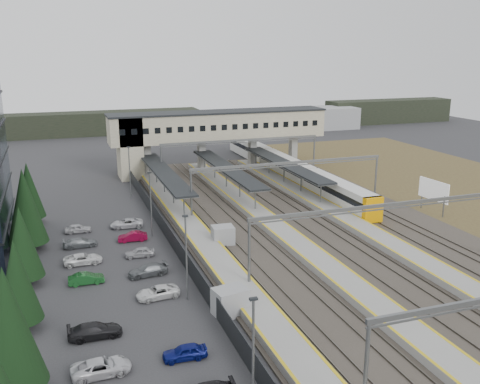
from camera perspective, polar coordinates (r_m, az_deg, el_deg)
name	(u,v)px	position (r m, az deg, el deg)	size (l,w,h in m)	color
ground	(241,257)	(59.14, 0.11, -6.99)	(220.00, 220.00, 0.00)	#2B2B2D
conifer_row	(20,253)	(51.06, -22.45, -6.01)	(4.42, 49.82, 9.50)	black
car_park	(127,295)	(50.41, -11.96, -10.68)	(10.28, 44.52, 1.23)	#780D00
lampposts	(165,224)	(56.82, -7.96, -3.41)	(0.50, 53.25, 8.07)	slate
fence	(173,241)	(61.67, -7.18, -5.17)	(0.08, 90.00, 2.00)	#26282B
relay_cabin_near	(230,301)	(46.82, -1.02, -11.60)	(3.19, 2.58, 2.38)	gray
relay_cabin_far	(223,236)	(62.36, -1.84, -4.69)	(2.64, 2.26, 2.28)	gray
rail_corridor	(299,231)	(66.74, 6.28, -4.20)	(34.00, 90.00, 0.92)	#353128
canopies	(226,168)	(84.65, -1.47, 2.58)	(23.10, 30.00, 3.28)	black
footbridge	(205,130)	(98.27, -3.79, 6.67)	(40.40, 6.40, 11.20)	tan
gantries	(328,189)	(64.55, 9.32, 0.32)	(28.40, 62.28, 7.17)	slate
train	(287,167)	(94.75, 5.01, 2.63)	(2.67, 55.83, 3.36)	silver
billboard	(433,191)	(78.55, 19.94, 0.07)	(0.57, 5.59, 4.68)	slate
treeline_far	(212,120)	(151.23, -2.98, 7.71)	(170.00, 19.00, 7.00)	black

